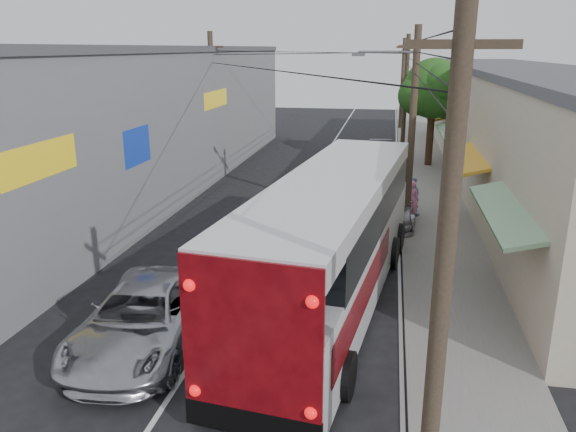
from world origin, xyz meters
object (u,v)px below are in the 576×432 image
object	(u,v)px
parked_car_mid	(378,167)
parked_car_far	(380,151)
jeepney	(143,318)
pedestrian_far	(411,196)
parked_suv	(387,204)
pedestrian_near	(412,200)
coach_bus	(334,238)

from	to	relation	value
parked_car_mid	parked_car_far	xyz separation A→B (m)	(0.00, 5.54, -0.08)
jeepney	pedestrian_far	size ratio (longest dim) A/B	3.34
parked_suv	pedestrian_near	bearing A→B (deg)	1.40
jeepney	parked_car_far	bearing A→B (deg)	73.68
jeepney	pedestrian_near	size ratio (longest dim) A/B	3.32
parked_suv	pedestrian_far	distance (m)	1.29
parked_suv	parked_car_far	distance (m)	13.22
parked_suv	parked_car_far	world-z (taller)	parked_suv
jeepney	pedestrian_far	bearing A→B (deg)	56.89
jeepney	pedestrian_far	world-z (taller)	pedestrian_far
parked_car_mid	pedestrian_near	xyz separation A→B (m)	(1.60, -7.59, 0.19)
coach_bus	parked_car_mid	xyz separation A→B (m)	(0.87, 15.94, -1.17)
coach_bus	parked_suv	distance (m)	8.48
coach_bus	parked_car_far	distance (m)	21.54
parked_car_far	parked_suv	bearing A→B (deg)	-88.93
parked_car_mid	pedestrian_near	bearing A→B (deg)	-84.48
pedestrian_near	parked_suv	bearing A→B (deg)	16.65
parked_suv	jeepney	bearing A→B (deg)	-118.77
coach_bus	parked_car_mid	distance (m)	16.01
jeepney	pedestrian_near	distance (m)	13.65
parked_suv	parked_car_mid	xyz separation A→B (m)	(-0.57, 7.67, 0.01)
parked_car_mid	pedestrian_far	size ratio (longest dim) A/B	2.69
coach_bus	jeepney	xyz separation A→B (m)	(-4.33, -3.48, -1.16)
jeepney	parked_car_mid	size ratio (longest dim) A/B	1.24
coach_bus	pedestrian_far	size ratio (longest dim) A/B	7.84
jeepney	parked_car_mid	distance (m)	20.11
coach_bus	parked_car_mid	bearing A→B (deg)	94.03
jeepney	pedestrian_far	xyz separation A→B (m)	(6.80, 12.50, 0.18)
parked_suv	parked_car_far	size ratio (longest dim) A/B	1.25
parked_suv	coach_bus	bearing A→B (deg)	-102.47
pedestrian_near	pedestrian_far	world-z (taller)	pedestrian_near
coach_bus	parked_car_far	world-z (taller)	coach_bus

